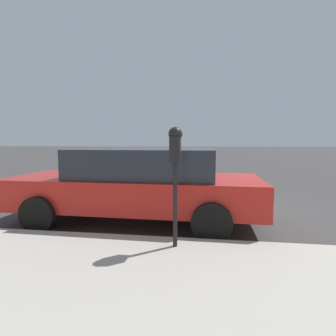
{
  "coord_description": "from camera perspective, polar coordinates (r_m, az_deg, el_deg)",
  "views": [
    {
      "loc": [
        -6.02,
        0.18,
        1.55
      ],
      "look_at": [
        -2.27,
        0.72,
        1.19
      ],
      "focal_mm": 28.0,
      "sensor_mm": 36.0,
      "label": 1
    }
  ],
  "objects": [
    {
      "name": "ground_plane",
      "position": [
        6.22,
        9.67,
        -9.02
      ],
      "size": [
        220.0,
        220.0,
        0.0
      ],
      "primitive_type": "plane",
      "color": "#3D3A3A"
    },
    {
      "name": "car_red",
      "position": [
        5.16,
        -6.45,
        -3.35
      ],
      "size": [
        2.07,
        4.78,
        1.43
      ],
      "rotation": [
        0.0,
        0.0,
        -0.02
      ],
      "color": "#B21E19",
      "rests_on": "ground_plane"
    },
    {
      "name": "parking_meter",
      "position": [
        3.51,
        1.6,
        2.71
      ],
      "size": [
        0.21,
        0.19,
        1.64
      ],
      "color": "black",
      "rests_on": "sidewalk"
    }
  ]
}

